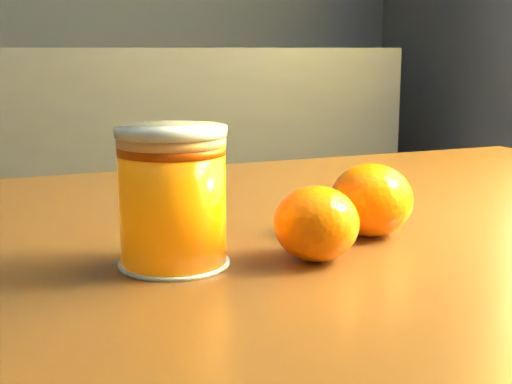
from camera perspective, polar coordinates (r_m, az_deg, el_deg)
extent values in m
cube|color=brown|center=(0.61, 5.08, -4.78)|extent=(1.12, 0.89, 0.04)
cylinder|color=orange|center=(0.49, -6.67, -1.14)|extent=(0.07, 0.07, 0.08)
cylinder|color=#FFB868|center=(0.49, -6.79, 4.09)|extent=(0.07, 0.07, 0.01)
cylinder|color=silver|center=(0.48, -6.81, 4.76)|extent=(0.08, 0.08, 0.00)
ellipsoid|color=orange|center=(0.51, 4.86, -2.52)|extent=(0.07, 0.07, 0.05)
ellipsoid|color=orange|center=(0.58, 9.21, -0.63)|extent=(0.08, 0.08, 0.06)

